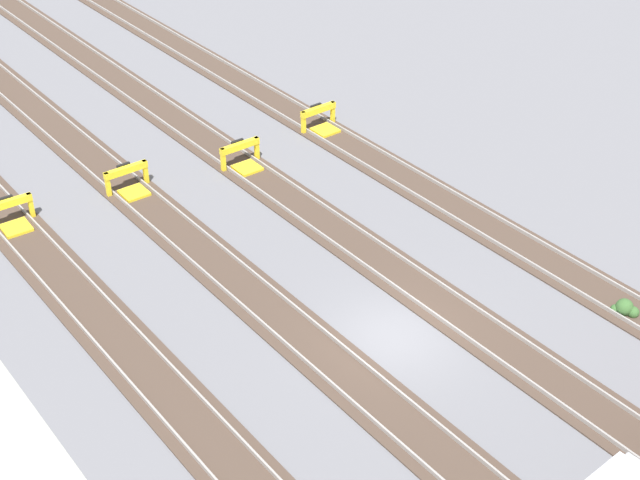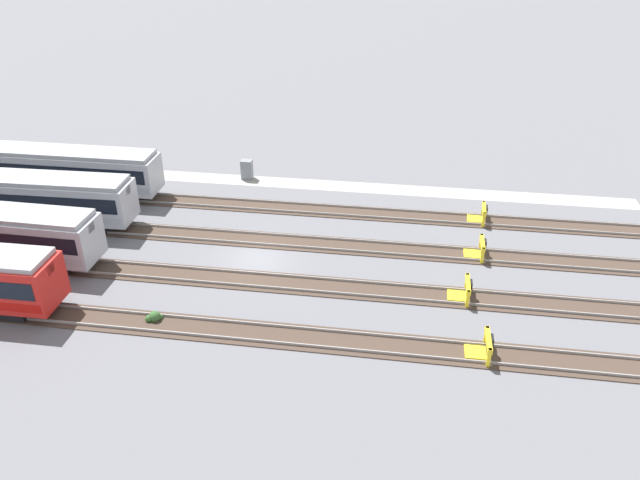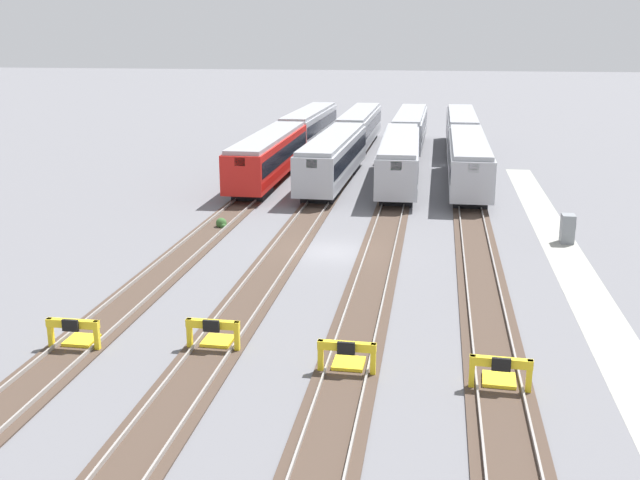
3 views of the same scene
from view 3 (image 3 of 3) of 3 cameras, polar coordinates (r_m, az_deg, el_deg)
The scene contains 20 objects.
ground_plane at distance 39.62m, azimuth 0.93°, elevation -0.93°, with size 400.00×400.00×0.00m, color slate.
service_walkway at distance 39.87m, azimuth 18.48°, elevation -1.64°, with size 54.00×2.00×0.01m, color #9E9E93.
rail_track_nearest at distance 39.33m, azimuth 11.94°, elevation -1.33°, with size 90.00×2.23×0.21m.
rail_track_near_inner at distance 39.36m, azimuth 4.57°, elevation -1.03°, with size 90.00×2.24×0.21m.
rail_track_middle at distance 40.03m, azimuth -2.66°, elevation -0.71°, with size 90.00×2.24×0.21m.
rail_track_far_inner at distance 41.31m, azimuth -9.55°, elevation -0.40°, with size 90.00×2.23×0.21m.
subway_car_front_row_leftmost at distance 75.77m, azimuth 10.73°, elevation 8.29°, with size 18.01×2.91×3.70m.
subway_car_front_row_left_inner at distance 75.46m, azimuth 6.88°, elevation 8.42°, with size 18.02×2.99×3.70m.
subway_car_front_row_centre at distance 57.00m, azimuth 6.08°, elevation 6.16°, with size 18.07×3.29×3.70m.
subway_car_front_row_right_inner at distance 58.35m, azimuth -3.88°, elevation 6.43°, with size 18.02×2.94×3.70m.
subway_car_front_row_rightmost at distance 57.46m, azimuth 1.06°, elevation 6.32°, with size 18.06×3.23×3.70m.
subway_car_back_row_leftmost at distance 56.98m, azimuth 11.22°, elevation 5.95°, with size 18.00×2.86×3.70m.
subway_car_back_row_centre at distance 77.03m, azimuth -0.80°, elevation 8.67°, with size 18.05×3.18×3.70m.
subway_car_back_row_rightmost at distance 76.34m, azimuth 3.04°, elevation 8.58°, with size 18.02×2.94×3.70m.
bumper_stop_nearest_track at distance 25.44m, azimuth 13.55°, elevation -9.82°, with size 1.38×2.01×1.22m.
bumper_stop_near_inner_track at distance 25.93m, azimuth 2.12°, elevation -8.87°, with size 1.35×2.00×1.22m.
bumper_stop_middle_track at distance 28.00m, azimuth -7.99°, elevation -7.12°, with size 1.36×2.00×1.22m.
bumper_stop_far_inner_track at distance 29.20m, azimuth -18.04°, elevation -6.79°, with size 1.34×2.00×1.22m.
electrical_cabinet at distance 43.39m, azimuth 18.34°, elevation 0.82°, with size 0.90×0.73×1.60m.
weed_clump at distance 44.97m, azimuth -7.52°, elevation 1.25°, with size 0.92×0.70×0.64m.
Camera 3 is at (-37.64, -5.25, 11.21)m, focal length 42.00 mm.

